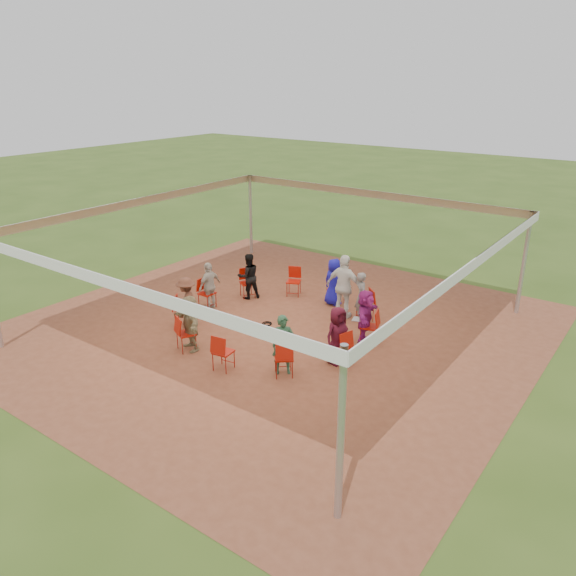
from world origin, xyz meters
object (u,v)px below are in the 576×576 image
Objects in this scene: person_seated_2 at (334,282)px; chair_2 at (336,289)px; chair_9 at (284,358)px; chair_3 at (294,282)px; chair_4 at (247,283)px; person_seated_5 at (186,302)px; cable_coil at (267,324)px; person_seated_7 at (283,345)px; person_seated_3 at (248,276)px; chair_6 at (183,312)px; standing_person at (344,287)px; person_seated_0 at (365,316)px; chair_10 at (340,347)px; chair_1 at (365,305)px; person_seated_1 at (362,297)px; chair_7 at (186,334)px; chair_0 at (369,327)px; person_seated_6 at (190,323)px; chair_8 at (223,352)px; chair_5 at (207,293)px; person_seated_4 at (210,286)px; person_seated_8 at (337,335)px; laptop at (359,317)px.

chair_2 is at bearing -90.00° from person_seated_2.
chair_3 is at bearing 81.82° from chair_9.
chair_4 is 0.63× the size of person_seated_2.
cable_coil is at bearing 96.89° from person_seated_5.
person_seated_3 is at bearing 98.18° from person_seated_7.
chair_6 is 0.49× the size of standing_person.
person_seated_5 is at bearing 41.56° from standing_person.
chair_9 is 2.71m from person_seated_0.
standing_person reaches higher than chair_3.
chair_6 is 4.65m from chair_10.
chair_1 is 0.63× the size of person_seated_1.
chair_10 is at bearing 16.36° from chair_9.
person_seated_2 is at bearing 97.98° from chair_7.
chair_4 is 1.00× the size of chair_9.
chair_0 is 4.55m from person_seated_6.
person_seated_6 reaches higher than chair_9.
chair_10 is 4.55m from person_seated_5.
chair_8 and chair_9 have the same top height.
chair_5 is at bearing 163.64° from chair_6.
cable_coil is (-0.75, 2.60, -0.43)m from chair_8.
chair_1 is at bearing 163.64° from chair_2.
chair_3 is 0.63× the size of person_seated_4.
cable_coil is at bearing 94.86° from person_seated_7.
person_seated_8 is (3.34, 1.54, 0.00)m from person_seated_6.
person_seated_7 is 2.55m from laptop.
chair_5 is at bearing -90.00° from person_seated_4.
person_seated_6 is at bearing 114.55° from person_seated_0.
chair_10 is at bearing 47.90° from person_seated_6.
standing_person is (0.71, 4.28, 0.48)m from chair_8.
chair_5 is at bearing 49.09° from chair_2.
person_seated_3 is (-2.41, -1.22, 0.27)m from chair_2.
chair_9 is (3.84, -3.30, 0.00)m from chair_4.
person_seated_7 is (3.75, -0.44, 0.27)m from chair_6.
person_seated_3 is at bearing 113.92° from chair_8.
chair_5 is 4.55m from person_seated_7.
person_seated_3 is at bearing 147.27° from person_seated_5.
chair_3 is at bearing 168.32° from person_seated_3.
chair_7 is 0.30m from person_seated_6.
person_seated_6 is at bearing 49.09° from person_seated_3.
person_seated_3 is 2.63m from person_seated_5.
chair_5 is 2.23m from cable_coil.
chair_10 is 1.44m from person_seated_0.
chair_6 is 2.34m from cable_coil.
chair_2 is 2.76m from chair_4.
chair_6 is 0.63× the size of person_seated_2.
person_seated_6 is (1.55, -2.21, 0.27)m from chair_5.
person_seated_5 is 4.03× the size of laptop.
chair_9 is 0.63× the size of person_seated_2.
chair_4 is 5.06m from chair_10.
person_seated_3 and person_seated_4 have the same top height.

